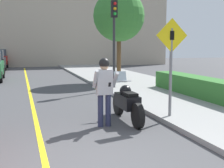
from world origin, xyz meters
TOP-DOWN VIEW (x-y plane):
  - ground_plane at (0.00, 0.00)m, footprint 80.00×80.00m
  - sidewalk_curb at (4.80, 4.00)m, footprint 4.40×44.00m
  - road_center_line at (-0.60, 6.00)m, footprint 0.12×36.00m
  - building_backdrop at (0.00, 26.00)m, footprint 28.00×1.20m
  - motorcycle at (1.78, 2.83)m, footprint 0.62×2.23m
  - person_biker at (1.05, 2.45)m, footprint 0.59×0.47m
  - crossing_sign at (2.94, 2.57)m, footprint 0.91×0.08m
  - traffic_light at (3.15, 8.55)m, footprint 0.26×0.30m
  - hedge_row at (5.60, 5.43)m, footprint 0.90×5.94m
  - street_tree at (4.39, 11.74)m, footprint 2.86×2.86m

SIDE VIEW (x-z plane):
  - ground_plane at x=0.00m, z-range 0.00..0.00m
  - road_center_line at x=-0.60m, z-range 0.00..0.01m
  - sidewalk_curb at x=4.80m, z-range 0.00..0.13m
  - hedge_row at x=5.60m, z-range 0.13..0.83m
  - motorcycle at x=1.78m, z-range -0.14..1.16m
  - person_biker at x=1.05m, z-range 0.20..1.93m
  - crossing_sign at x=2.94m, z-range 0.39..3.03m
  - traffic_light at x=3.15m, z-range 0.88..4.79m
  - building_backdrop at x=0.00m, z-range 0.00..7.21m
  - street_tree at x=4.39m, z-range 1.17..6.14m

